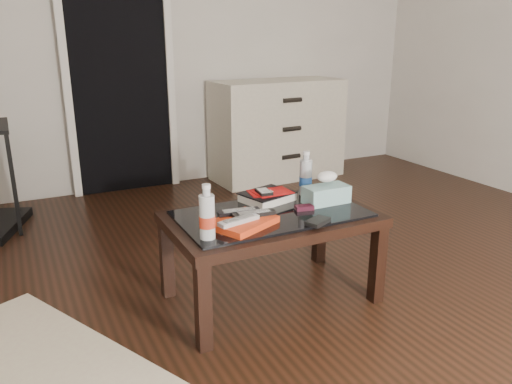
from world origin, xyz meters
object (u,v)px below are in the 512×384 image
coffee_table (271,225)px  textbook (267,197)px  water_bottle_right (306,173)px  water_bottle_left (207,212)px  dresser (277,130)px  tissue_box (326,194)px

coffee_table → textbook: textbook is taller
coffee_table → water_bottle_right: water_bottle_right is taller
textbook → water_bottle_right: 0.25m
coffee_table → water_bottle_left: (-0.39, -0.16, 0.18)m
coffee_table → dresser: 2.29m
dresser → water_bottle_left: size_ratio=5.14×
textbook → water_bottle_left: 0.57m
coffee_table → dresser: (1.13, 2.00, 0.05)m
dresser → water_bottle_left: 2.64m
dresser → textbook: (-1.07, -1.83, 0.03)m
water_bottle_left → water_bottle_right: size_ratio=1.00×
coffee_table → tissue_box: tissue_box is taller
water_bottle_left → water_bottle_right: same height
water_bottle_left → tissue_box: (0.71, 0.17, -0.07)m
dresser → textbook: dresser is taller
water_bottle_right → tissue_box: water_bottle_right is taller
water_bottle_left → textbook: bearing=35.7°
dresser → water_bottle_left: dresser is taller
textbook → water_bottle_right: size_ratio=1.05×
water_bottle_left → coffee_table: bearing=22.0°
coffee_table → textbook: bearing=69.0°
dresser → textbook: 2.11m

